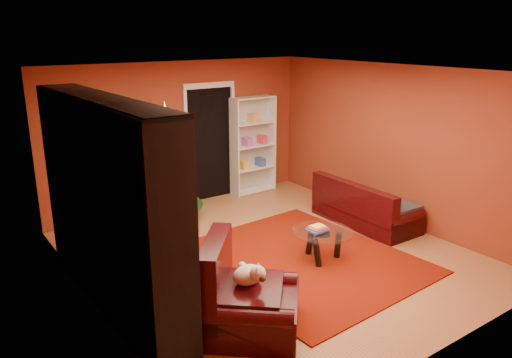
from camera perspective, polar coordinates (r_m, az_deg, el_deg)
floor at (r=7.27m, az=1.84°, el=-8.89°), size 5.00×5.50×0.05m
ceiling at (r=6.57m, az=2.06°, el=12.43°), size 5.00×5.50×0.05m
wall_back at (r=9.11m, az=-8.69°, el=5.02°), size 5.00×0.05×2.60m
wall_left at (r=5.71m, az=-18.74°, el=-2.74°), size 0.05×5.50×2.60m
wall_right at (r=8.52m, az=15.64°, el=3.79°), size 0.05×5.50×2.60m
doorway at (r=9.40m, az=-5.23°, el=3.94°), size 1.06×0.60×2.16m
rug at (r=7.14m, az=5.25°, el=-9.13°), size 2.82×3.24×0.02m
media_unit at (r=5.85m, az=-16.49°, el=-2.92°), size 0.58×3.19×2.43m
christmas_tree at (r=8.39m, az=-10.10°, el=1.75°), size 1.33×1.33×2.03m
gift_box_green at (r=8.42m, az=-8.01°, el=-4.29°), size 0.31×0.31×0.25m
gift_box_red at (r=8.70m, az=-9.58°, el=-3.77°), size 0.22×0.22×0.21m
white_bookshelf at (r=9.74m, az=-0.33°, el=3.83°), size 0.91×0.34×1.94m
armchair at (r=5.42m, az=-0.47°, el=-13.11°), size 1.51×1.51×0.84m
dog at (r=5.37m, az=-0.95°, el=-10.92°), size 0.49×0.50×0.27m
sofa at (r=8.46m, az=12.48°, el=-2.54°), size 0.82×1.79×0.77m
coffee_table at (r=7.09m, az=7.51°, el=-7.51°), size 0.87×0.87×0.53m
acrylic_chair at (r=7.97m, az=-8.27°, el=-3.51°), size 0.49×0.52×0.77m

